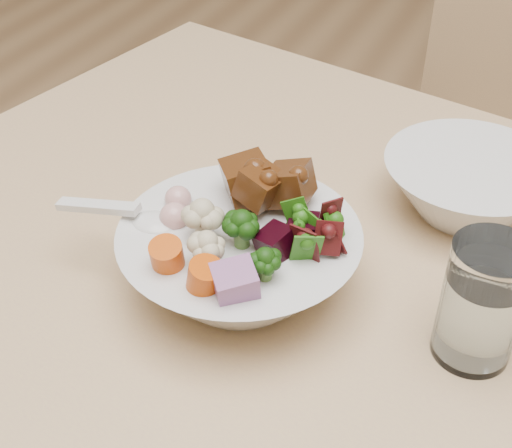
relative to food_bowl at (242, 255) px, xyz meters
name	(u,v)px	position (x,y,z in m)	size (l,w,h in m)	color
food_bowl	(242,255)	(0.00, 0.00, 0.00)	(0.21, 0.21, 0.11)	silver
soup_spoon	(139,219)	(-0.09, -0.02, 0.03)	(0.12, 0.04, 0.02)	silver
water_glass	(481,307)	(0.20, 0.01, 0.01)	(0.06, 0.06, 0.11)	white
side_bowl	(468,187)	(0.16, 0.19, -0.01)	(0.17, 0.17, 0.06)	silver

